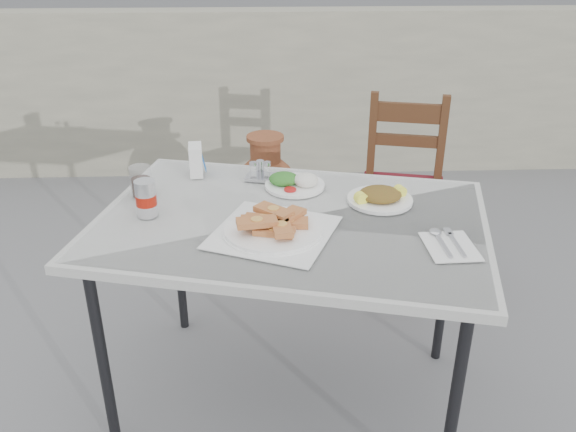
{
  "coord_description": "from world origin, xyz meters",
  "views": [
    {
      "loc": [
        0.01,
        -1.99,
        1.82
      ],
      "look_at": [
        0.1,
        0.0,
        0.82
      ],
      "focal_mm": 38.0,
      "sensor_mm": 36.0,
      "label": 1
    }
  ],
  "objects_px": {
    "salad_chopped_plate": "(380,196)",
    "cola_glass": "(141,183)",
    "condiment_caddy": "(260,173)",
    "cafe_table": "(291,232)",
    "chair": "(403,187)",
    "salad_rice_plate": "(294,182)",
    "pide_plate": "(273,223)",
    "terracotta_urn": "(266,198)",
    "napkin_holder": "(196,160)",
    "soda_can": "(146,198)"
  },
  "relations": [
    {
      "from": "condiment_caddy",
      "to": "chair",
      "type": "xyz_separation_m",
      "value": [
        0.75,
        0.64,
        -0.36
      ]
    },
    {
      "from": "salad_chopped_plate",
      "to": "cola_glass",
      "type": "relative_size",
      "value": 2.11
    },
    {
      "from": "pide_plate",
      "to": "salad_chopped_plate",
      "type": "distance_m",
      "value": 0.47
    },
    {
      "from": "cola_glass",
      "to": "chair",
      "type": "distance_m",
      "value": 1.49
    },
    {
      "from": "napkin_holder",
      "to": "terracotta_urn",
      "type": "bearing_deg",
      "value": 65.62
    },
    {
      "from": "cafe_table",
      "to": "soda_can",
      "type": "height_order",
      "value": "soda_can"
    },
    {
      "from": "pide_plate",
      "to": "cola_glass",
      "type": "relative_size",
      "value": 4.28
    },
    {
      "from": "pide_plate",
      "to": "condiment_caddy",
      "type": "xyz_separation_m",
      "value": [
        -0.04,
        0.47,
        -0.01
      ]
    },
    {
      "from": "salad_chopped_plate",
      "to": "condiment_caddy",
      "type": "relative_size",
      "value": 1.9
    },
    {
      "from": "condiment_caddy",
      "to": "chair",
      "type": "distance_m",
      "value": 1.05
    },
    {
      "from": "cafe_table",
      "to": "cola_glass",
      "type": "relative_size",
      "value": 13.38
    },
    {
      "from": "salad_rice_plate",
      "to": "condiment_caddy",
      "type": "xyz_separation_m",
      "value": [
        -0.13,
        0.09,
        0.01
      ]
    },
    {
      "from": "pide_plate",
      "to": "salad_rice_plate",
      "type": "xyz_separation_m",
      "value": [
        0.09,
        0.38,
        -0.01
      ]
    },
    {
      "from": "cafe_table",
      "to": "cola_glass",
      "type": "distance_m",
      "value": 0.61
    },
    {
      "from": "cafe_table",
      "to": "salad_chopped_plate",
      "type": "bearing_deg",
      "value": 19.32
    },
    {
      "from": "cola_glass",
      "to": "napkin_holder",
      "type": "xyz_separation_m",
      "value": [
        0.19,
        0.2,
        0.01
      ]
    },
    {
      "from": "condiment_caddy",
      "to": "terracotta_urn",
      "type": "relative_size",
      "value": 0.18
    },
    {
      "from": "condiment_caddy",
      "to": "cola_glass",
      "type": "bearing_deg",
      "value": -162.84
    },
    {
      "from": "pide_plate",
      "to": "terracotta_urn",
      "type": "bearing_deg",
      "value": 90.73
    },
    {
      "from": "napkin_holder",
      "to": "chair",
      "type": "distance_m",
      "value": 1.24
    },
    {
      "from": "cafe_table",
      "to": "pide_plate",
      "type": "relative_size",
      "value": 3.12
    },
    {
      "from": "cafe_table",
      "to": "pide_plate",
      "type": "distance_m",
      "value": 0.16
    },
    {
      "from": "chair",
      "to": "cafe_table",
      "type": "bearing_deg",
      "value": -109.92
    },
    {
      "from": "salad_rice_plate",
      "to": "napkin_holder",
      "type": "height_order",
      "value": "napkin_holder"
    },
    {
      "from": "soda_can",
      "to": "condiment_caddy",
      "type": "xyz_separation_m",
      "value": [
        0.4,
        0.32,
        -0.04
      ]
    },
    {
      "from": "soda_can",
      "to": "terracotta_urn",
      "type": "xyz_separation_m",
      "value": [
        0.43,
        1.24,
        -0.58
      ]
    },
    {
      "from": "terracotta_urn",
      "to": "chair",
      "type": "bearing_deg",
      "value": -20.71
    },
    {
      "from": "salad_chopped_plate",
      "to": "chair",
      "type": "xyz_separation_m",
      "value": [
        0.3,
        0.88,
        -0.36
      ]
    },
    {
      "from": "cola_glass",
      "to": "condiment_caddy",
      "type": "height_order",
      "value": "cola_glass"
    },
    {
      "from": "pide_plate",
      "to": "terracotta_urn",
      "type": "xyz_separation_m",
      "value": [
        -0.02,
        1.39,
        -0.55
      ]
    },
    {
      "from": "cafe_table",
      "to": "terracotta_urn",
      "type": "bearing_deg",
      "value": 93.75
    },
    {
      "from": "chair",
      "to": "napkin_holder",
      "type": "bearing_deg",
      "value": -137.21
    },
    {
      "from": "napkin_holder",
      "to": "cola_glass",
      "type": "bearing_deg",
      "value": -139.46
    },
    {
      "from": "pide_plate",
      "to": "soda_can",
      "type": "bearing_deg",
      "value": 161.24
    },
    {
      "from": "cafe_table",
      "to": "chair",
      "type": "height_order",
      "value": "chair"
    },
    {
      "from": "soda_can",
      "to": "cola_glass",
      "type": "distance_m",
      "value": 0.18
    },
    {
      "from": "napkin_holder",
      "to": "cafe_table",
      "type": "bearing_deg",
      "value": -53.93
    },
    {
      "from": "cafe_table",
      "to": "pide_plate",
      "type": "bearing_deg",
      "value": -120.04
    },
    {
      "from": "salad_rice_plate",
      "to": "pide_plate",
      "type": "bearing_deg",
      "value": -103.36
    },
    {
      "from": "cafe_table",
      "to": "terracotta_urn",
      "type": "distance_m",
      "value": 1.35
    },
    {
      "from": "pide_plate",
      "to": "napkin_holder",
      "type": "relative_size",
      "value": 3.95
    },
    {
      "from": "salad_rice_plate",
      "to": "cola_glass",
      "type": "xyz_separation_m",
      "value": [
        -0.59,
        -0.05,
        0.03
      ]
    },
    {
      "from": "salad_chopped_plate",
      "to": "napkin_holder",
      "type": "bearing_deg",
      "value": 157.49
    },
    {
      "from": "cafe_table",
      "to": "condiment_caddy",
      "type": "bearing_deg",
      "value": 106.99
    },
    {
      "from": "pide_plate",
      "to": "terracotta_urn",
      "type": "relative_size",
      "value": 0.71
    },
    {
      "from": "condiment_caddy",
      "to": "chair",
      "type": "height_order",
      "value": "chair"
    },
    {
      "from": "condiment_caddy",
      "to": "soda_can",
      "type": "bearing_deg",
      "value": -141.97
    },
    {
      "from": "napkin_holder",
      "to": "salad_rice_plate",
      "type": "bearing_deg",
      "value": -26.0
    },
    {
      "from": "salad_chopped_plate",
      "to": "chair",
      "type": "bearing_deg",
      "value": 70.97
    },
    {
      "from": "napkin_holder",
      "to": "chair",
      "type": "height_order",
      "value": "chair"
    }
  ]
}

